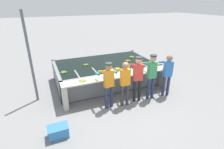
{
  "coord_description": "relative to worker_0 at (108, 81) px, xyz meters",
  "views": [
    {
      "loc": [
        -2.6,
        -5.11,
        3.44
      ],
      "look_at": [
        0.0,
        0.97,
        0.64
      ],
      "focal_mm": 28.0,
      "sensor_mm": 36.0,
      "label": 1
    }
  ],
  "objects": [
    {
      "name": "banana_bunch_floating_1",
      "position": [
        -1.22,
        1.54,
        -0.06
      ],
      "size": [
        0.28,
        0.26,
        0.08
      ],
      "color": "#93BC3D",
      "rests_on": "wash_tank"
    },
    {
      "name": "banana_bunch_floating_4",
      "position": [
        2.17,
        1.63,
        -0.06
      ],
      "size": [
        0.25,
        0.25,
        0.08
      ],
      "color": "#9EC642",
      "rests_on": "wash_tank"
    },
    {
      "name": "worker_4",
      "position": [
        2.34,
        -0.09,
        -0.0
      ],
      "size": [
        0.46,
        0.73,
        1.64
      ],
      "color": "navy",
      "rests_on": "ground"
    },
    {
      "name": "worker_2",
      "position": [
        1.11,
        -0.01,
        0.05
      ],
      "size": [
        0.46,
        0.74,
        1.69
      ],
      "color": "#1E2328",
      "rests_on": "ground"
    },
    {
      "name": "worker_3",
      "position": [
        1.65,
        -0.05,
        0.06
      ],
      "size": [
        0.43,
        0.73,
        1.71
      ],
      "color": "navy",
      "rests_on": "ground"
    },
    {
      "name": "banana_bunch_floating_3",
      "position": [
        1.68,
        1.79,
        -0.06
      ],
      "size": [
        0.28,
        0.27,
        0.08
      ],
      "color": "#7FAD33",
      "rests_on": "wash_tank"
    },
    {
      "name": "ground_plane",
      "position": [
        0.66,
        0.26,
        -0.99
      ],
      "size": [
        80.0,
        80.0,
        0.0
      ],
      "primitive_type": "plane",
      "color": "gray",
      "rests_on": "ground"
    },
    {
      "name": "worker_0",
      "position": [
        0.0,
        0.0,
        0.0
      ],
      "size": [
        0.47,
        0.74,
        1.63
      ],
      "color": "navy",
      "rests_on": "ground"
    },
    {
      "name": "knife_0",
      "position": [
        0.3,
        0.48,
        -0.07
      ],
      "size": [
        0.34,
        0.14,
        0.02
      ],
      "color": "silver",
      "rests_on": "work_ledge"
    },
    {
      "name": "crate",
      "position": [
        -1.8,
        -0.82,
        -0.82
      ],
      "size": [
        0.55,
        0.39,
        0.32
      ],
      "color": "#3375B7",
      "rests_on": "ground"
    },
    {
      "name": "banana_bunch_ledge_0",
      "position": [
        -0.75,
        0.5,
        -0.06
      ],
      "size": [
        0.28,
        0.28,
        0.08
      ],
      "color": "#93BC3D",
      "rests_on": "work_ledge"
    },
    {
      "name": "wash_tank",
      "position": [
        0.66,
        2.0,
        -0.54
      ],
      "size": [
        4.3,
        2.61,
        0.91
      ],
      "color": "gray",
      "rests_on": "ground"
    },
    {
      "name": "worker_1",
      "position": [
        0.56,
        -0.1,
        -0.02
      ],
      "size": [
        0.42,
        0.72,
        1.62
      ],
      "color": "#38383D",
      "rests_on": "ground"
    },
    {
      "name": "banana_bunch_floating_5",
      "position": [
        -0.21,
        2.03,
        -0.06
      ],
      "size": [
        0.27,
        0.27,
        0.08
      ],
      "color": "#7FAD33",
      "rests_on": "wash_tank"
    },
    {
      "name": "banana_bunch_floating_0",
      "position": [
        2.14,
        2.24,
        -0.06
      ],
      "size": [
        0.28,
        0.28,
        0.08
      ],
      "color": "#9EC642",
      "rests_on": "wash_tank"
    },
    {
      "name": "banana_bunch_floating_2",
      "position": [
        0.83,
        1.1,
        -0.06
      ],
      "size": [
        0.28,
        0.28,
        0.08
      ],
      "color": "#7FAD33",
      "rests_on": "wash_tank"
    },
    {
      "name": "work_ledge",
      "position": [
        0.66,
        0.49,
        -0.35
      ],
      "size": [
        4.3,
        0.45,
        0.91
      ],
      "color": "#B7B2A3",
      "rests_on": "ground"
    },
    {
      "name": "support_post_left",
      "position": [
        -2.27,
        1.47,
        0.61
      ],
      "size": [
        0.09,
        0.09,
        3.2
      ],
      "color": "slate",
      "rests_on": "ground"
    }
  ]
}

